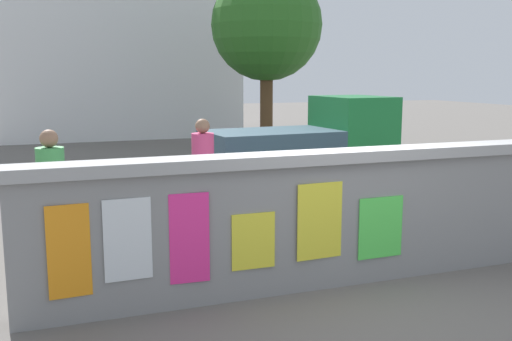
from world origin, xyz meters
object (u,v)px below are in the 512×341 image
object	(u,v)px
auto_rickshaw_truck	(309,147)
motorcycle	(203,220)
person_bystander	(203,160)
bicycle_near	(98,198)
tree_roadside	(267,26)
person_walking	(51,181)

from	to	relation	value
auto_rickshaw_truck	motorcycle	xyz separation A→B (m)	(-2.94, -3.10, -0.44)
motorcycle	person_bystander	world-z (taller)	person_bystander
motorcycle	bicycle_near	distance (m)	2.55
bicycle_near	person_bystander	size ratio (longest dim) A/B	1.03
auto_rickshaw_truck	bicycle_near	bearing A→B (deg)	-168.76
tree_roadside	motorcycle	bearing A→B (deg)	-115.87
motorcycle	person_walking	bearing A→B (deg)	163.67
auto_rickshaw_truck	tree_roadside	xyz separation A→B (m)	(1.49, 6.05, 2.75)
person_bystander	tree_roadside	bearing A→B (deg)	62.22
person_walking	person_bystander	xyz separation A→B (m)	(2.20, 1.02, 0.00)
auto_rickshaw_truck	person_walking	distance (m)	5.38
motorcycle	person_bystander	size ratio (longest dim) A/B	1.17
motorcycle	tree_roadside	world-z (taller)	tree_roadside
person_bystander	tree_roadside	distance (m)	9.00
motorcycle	person_bystander	xyz separation A→B (m)	(0.43, 1.54, 0.52)
person_bystander	bicycle_near	bearing A→B (deg)	153.12
auto_rickshaw_truck	motorcycle	bearing A→B (deg)	-133.48
motorcycle	person_bystander	distance (m)	1.68
bicycle_near	person_walking	xyz separation A→B (m)	(-0.69, -1.79, 0.62)
person_bystander	tree_roadside	xyz separation A→B (m)	(4.01, 7.61, 2.67)
bicycle_near	tree_roadside	world-z (taller)	tree_roadside
motorcycle	person_bystander	bearing A→B (deg)	74.42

